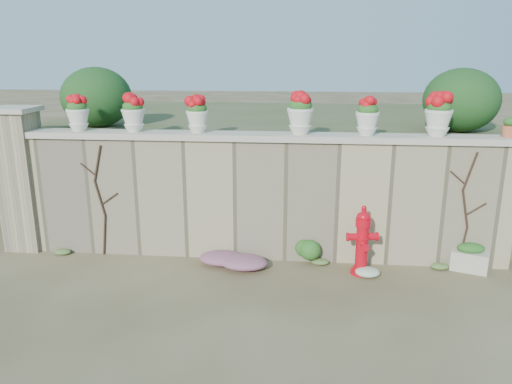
# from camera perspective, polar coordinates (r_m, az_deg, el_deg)

# --- Properties ---
(ground) EXTENTS (80.00, 80.00, 0.00)m
(ground) POSITION_cam_1_polar(r_m,az_deg,el_deg) (7.00, -0.75, -12.92)
(ground) COLOR brown
(ground) RESTS_ON ground
(stone_wall) EXTENTS (8.00, 0.40, 2.00)m
(stone_wall) POSITION_cam_1_polar(r_m,az_deg,el_deg) (8.28, 0.59, -0.84)
(stone_wall) COLOR #9A8C67
(stone_wall) RESTS_ON ground
(wall_cap) EXTENTS (8.10, 0.52, 0.10)m
(wall_cap) POSITION_cam_1_polar(r_m,az_deg,el_deg) (8.05, 0.61, 6.35)
(wall_cap) COLOR #BDB3A0
(wall_cap) RESTS_ON stone_wall
(gate_pillar) EXTENTS (0.72, 0.72, 2.48)m
(gate_pillar) POSITION_cam_1_polar(r_m,az_deg,el_deg) (9.51, -25.19, 1.41)
(gate_pillar) COLOR #9A8C67
(gate_pillar) RESTS_ON ground
(raised_fill) EXTENTS (9.00, 6.00, 2.00)m
(raised_fill) POSITION_cam_1_polar(r_m,az_deg,el_deg) (11.38, 2.00, 3.70)
(raised_fill) COLOR #384C23
(raised_fill) RESTS_ON ground
(back_shrub_left) EXTENTS (1.30, 1.30, 1.10)m
(back_shrub_left) POSITION_cam_1_polar(r_m,az_deg,el_deg) (9.94, -17.76, 10.29)
(back_shrub_left) COLOR #143814
(back_shrub_left) RESTS_ON raised_fill
(back_shrub_right) EXTENTS (1.30, 1.30, 1.10)m
(back_shrub_right) POSITION_cam_1_polar(r_m,az_deg,el_deg) (9.54, 22.41, 9.68)
(back_shrub_right) COLOR #143814
(back_shrub_right) RESTS_ON raised_fill
(vine_left) EXTENTS (0.60, 0.04, 1.91)m
(vine_left) POSITION_cam_1_polar(r_m,az_deg,el_deg) (8.72, -17.33, -0.78)
(vine_left) COLOR black
(vine_left) RESTS_ON ground
(vine_right) EXTENTS (0.60, 0.04, 1.91)m
(vine_right) POSITION_cam_1_polar(r_m,az_deg,el_deg) (8.44, 22.86, -1.85)
(vine_right) COLOR black
(vine_right) RESTS_ON ground
(fire_hydrant) EXTENTS (0.48, 0.34, 1.11)m
(fire_hydrant) POSITION_cam_1_polar(r_m,az_deg,el_deg) (7.90, 12.04, -5.42)
(fire_hydrant) COLOR red
(fire_hydrant) RESTS_ON ground
(planter_box) EXTENTS (0.62, 0.49, 0.46)m
(planter_box) POSITION_cam_1_polar(r_m,az_deg,el_deg) (8.67, 23.24, -6.91)
(planter_box) COLOR #BDB3A0
(planter_box) RESTS_ON ground
(green_shrub) EXTENTS (0.58, 0.52, 0.55)m
(green_shrub) POSITION_cam_1_polar(r_m,az_deg,el_deg) (8.21, 6.08, -6.42)
(green_shrub) COLOR #1E5119
(green_shrub) RESTS_ON ground
(magenta_clump) EXTENTS (0.98, 0.65, 0.26)m
(magenta_clump) POSITION_cam_1_polar(r_m,az_deg,el_deg) (8.14, -2.63, -7.68)
(magenta_clump) COLOR #B3238C
(magenta_clump) RESTS_ON ground
(white_flowers) EXTENTS (0.51, 0.41, 0.18)m
(white_flowers) POSITION_cam_1_polar(r_m,az_deg,el_deg) (7.96, 12.89, -8.93)
(white_flowers) COLOR white
(white_flowers) RESTS_ON ground
(urn_pot_0) EXTENTS (0.37, 0.37, 0.58)m
(urn_pot_0) POSITION_cam_1_polar(r_m,az_deg,el_deg) (8.80, -19.70, 8.47)
(urn_pot_0) COLOR silver
(urn_pot_0) RESTS_ON wall_cap
(urn_pot_1) EXTENTS (0.38, 0.38, 0.60)m
(urn_pot_1) POSITION_cam_1_polar(r_m,az_deg,el_deg) (8.44, -13.86, 8.70)
(urn_pot_1) COLOR silver
(urn_pot_1) RESTS_ON wall_cap
(urn_pot_2) EXTENTS (0.36, 0.36, 0.57)m
(urn_pot_2) POSITION_cam_1_polar(r_m,az_deg,el_deg) (8.16, -6.71, 8.72)
(urn_pot_2) COLOR silver
(urn_pot_2) RESTS_ON wall_cap
(urn_pot_3) EXTENTS (0.42, 0.42, 0.66)m
(urn_pot_3) POSITION_cam_1_polar(r_m,az_deg,el_deg) (7.97, 5.09, 8.93)
(urn_pot_3) COLOR silver
(urn_pot_3) RESTS_ON wall_cap
(urn_pot_4) EXTENTS (0.37, 0.37, 0.58)m
(urn_pot_4) POSITION_cam_1_polar(r_m,az_deg,el_deg) (8.03, 12.62, 8.39)
(urn_pot_4) COLOR silver
(urn_pot_4) RESTS_ON wall_cap
(urn_pot_5) EXTENTS (0.42, 0.42, 0.66)m
(urn_pot_5) POSITION_cam_1_polar(r_m,az_deg,el_deg) (8.22, 20.14, 8.26)
(urn_pot_5) COLOR silver
(urn_pot_5) RESTS_ON wall_cap
(terracotta_pot) EXTENTS (0.25, 0.25, 0.29)m
(terracotta_pot) POSITION_cam_1_polar(r_m,az_deg,el_deg) (8.58, 26.99, 6.50)
(terracotta_pot) COLOR #BD5E39
(terracotta_pot) RESTS_ON wall_cap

